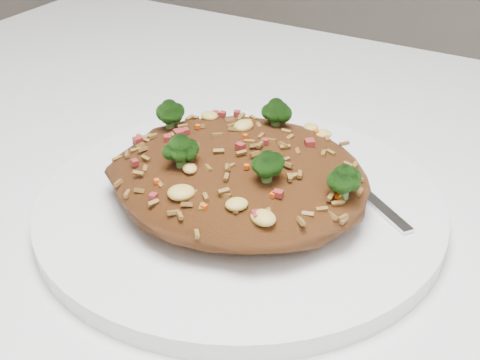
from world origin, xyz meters
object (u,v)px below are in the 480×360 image
plate (240,206)px  fork (350,180)px  fried_rice (240,166)px  dining_table (361,351)px

plate → fork: (0.06, 0.06, 0.01)m
plate → fried_rice: (0.00, 0.00, 0.03)m
fried_rice → fork: 0.09m
plate → fried_rice: size_ratio=1.56×
plate → fried_rice: 0.03m
fried_rice → fork: bearing=45.0°
plate → dining_table: bearing=2.3°
dining_table → fried_rice: fried_rice is taller
plate → fork: fork is taller
fried_rice → fork: fried_rice is taller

